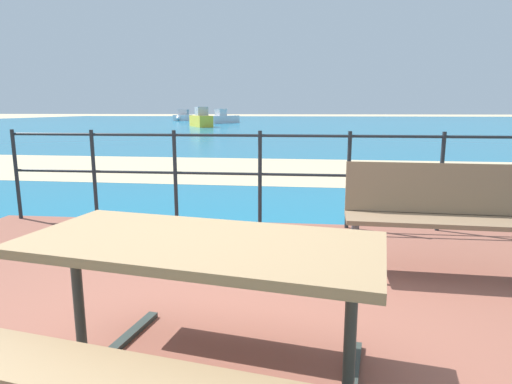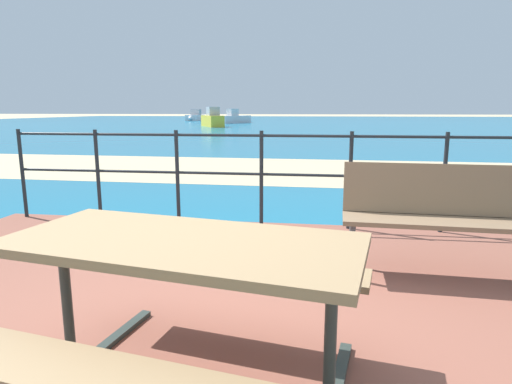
# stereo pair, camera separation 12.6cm
# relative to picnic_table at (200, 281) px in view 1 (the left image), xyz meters

# --- Properties ---
(ground_plane) EXTENTS (240.00, 240.00, 0.00)m
(ground_plane) POSITION_rel_picnic_table_xyz_m (-0.05, 0.59, -0.65)
(ground_plane) COLOR tan
(patio_paving) EXTENTS (6.40, 5.20, 0.06)m
(patio_paving) POSITION_rel_picnic_table_xyz_m (-0.05, 0.59, -0.62)
(patio_paving) COLOR brown
(patio_paving) RESTS_ON ground
(sea_water) EXTENTS (90.00, 90.00, 0.01)m
(sea_water) POSITION_rel_picnic_table_xyz_m (-0.05, 40.59, -0.64)
(sea_water) COLOR #196B8E
(sea_water) RESTS_ON ground
(beach_strip) EXTENTS (54.08, 5.49, 0.01)m
(beach_strip) POSITION_rel_picnic_table_xyz_m (-0.05, 8.09, -0.64)
(beach_strip) COLOR tan
(beach_strip) RESTS_ON ground
(picnic_table) EXTENTS (1.74, 1.60, 0.77)m
(picnic_table) POSITION_rel_picnic_table_xyz_m (0.00, 0.00, 0.00)
(picnic_table) COLOR #8C704C
(picnic_table) RESTS_ON patio_paving
(park_bench) EXTENTS (1.52, 0.49, 0.89)m
(park_bench) POSITION_rel_picnic_table_xyz_m (1.53, 1.76, -0.04)
(park_bench) COLOR #7A6047
(park_bench) RESTS_ON patio_paving
(railing_fence) EXTENTS (5.94, 0.04, 1.08)m
(railing_fence) POSITION_rel_picnic_table_xyz_m (-0.05, 3.07, 0.08)
(railing_fence) COLOR #1E2328
(railing_fence) RESTS_ON patio_paving
(boat_near) EXTENTS (1.68, 5.57, 1.36)m
(boat_near) POSITION_rel_picnic_table_xyz_m (-14.53, 51.35, -0.17)
(boat_near) COLOR silver
(boat_near) RESTS_ON sea_water
(boat_mid) EXTENTS (2.76, 4.29, 1.56)m
(boat_mid) POSITION_rel_picnic_table_xyz_m (-7.79, 32.49, -0.08)
(boat_mid) COLOR yellow
(boat_mid) RESTS_ON sea_water
(boat_far) EXTENTS (2.90, 4.75, 1.41)m
(boat_far) POSITION_rel_picnic_table_xyz_m (-7.59, 41.50, -0.18)
(boat_far) COLOR silver
(boat_far) RESTS_ON sea_water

